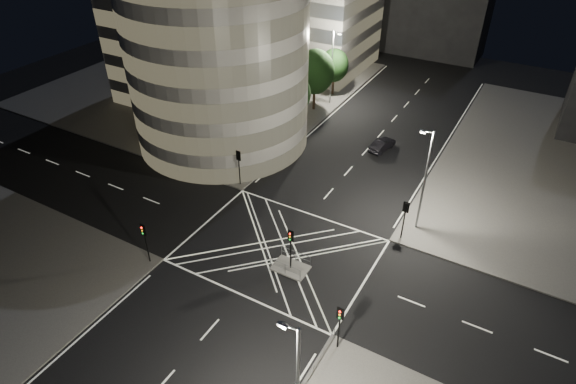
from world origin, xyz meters
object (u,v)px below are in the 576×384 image
Objects in this scene: central_island at (291,268)px; traffic_signal_nr at (340,320)px; street_lamp_left_far at (332,65)px; street_lamp_right_far at (424,178)px; street_lamp_left_near at (260,117)px; traffic_signal_nl at (145,236)px; traffic_signal_island at (291,242)px; traffic_signal_fl at (239,161)px; traffic_signal_fr at (405,213)px; sedan at (382,145)px.

traffic_signal_nr is (6.80, -5.30, 2.84)m from central_island.
street_lamp_right_far is (18.87, -21.00, 0.00)m from street_lamp_left_far.
street_lamp_left_near reaches higher than central_island.
central_island is 0.75× the size of traffic_signal_nl.
street_lamp_right_far is (18.24, 15.80, 2.63)m from traffic_signal_nl.
street_lamp_right_far is (7.44, 10.50, 2.63)m from traffic_signal_island.
traffic_signal_fl is 0.40× the size of street_lamp_right_far.
central_island is at bearing 26.14° from traffic_signal_nl.
traffic_signal_nl is at bearing -88.06° from street_lamp_left_near.
traffic_signal_nl is 12.03m from traffic_signal_island.
traffic_signal_fr is 1.00× the size of traffic_signal_nr.
street_lamp_left_near reaches higher than traffic_signal_fl.
traffic_signal_nl is at bearing 80.89° from sedan.
street_lamp_left_near reaches higher than sedan.
street_lamp_right_far reaches higher than traffic_signal_nl.
traffic_signal_nr is at bearing 0.00° from traffic_signal_nl.
street_lamp_right_far reaches higher than traffic_signal_island.
street_lamp_left_near is at bearing 164.08° from traffic_signal_fr.
traffic_signal_fr is 13.60m from traffic_signal_nr.
central_island is 12.36m from traffic_signal_nl.
traffic_signal_fl is at bearing 142.46° from central_island.
street_lamp_left_far reaches higher than central_island.
sedan is at bearing 91.25° from central_island.
traffic_signal_fl is 17.60m from traffic_signal_fr.
traffic_signal_island is 17.89m from street_lamp_left_near.
sedan is (-7.94, 12.32, -4.88)m from street_lamp_right_far.
traffic_signal_island reaches higher than central_island.
central_island is at bearing 102.26° from sedan.
traffic_signal_island is at bearing -129.33° from traffic_signal_fr.
traffic_signal_island is (-6.80, -8.30, 0.00)m from traffic_signal_fr.
traffic_signal_fr is at bearing 127.69° from sedan.
street_lamp_left_far reaches higher than traffic_signal_nr.
traffic_signal_nl is 1.00× the size of traffic_signal_nr.
street_lamp_left_far reaches higher than sedan.
traffic_signal_nr is at bearing -63.64° from street_lamp_left_far.
traffic_signal_nr is 16.03m from street_lamp_right_far.
traffic_signal_fl is at bearing 142.31° from traffic_signal_nr.
traffic_signal_nr is at bearing -92.30° from street_lamp_right_far.
street_lamp_left_far reaches higher than traffic_signal_island.
traffic_signal_fl and traffic_signal_fr have the same top height.
traffic_signal_nr reaches higher than sedan.
traffic_signal_nr is 26.32m from street_lamp_left_near.
traffic_signal_island is 0.40× the size of street_lamp_left_far.
traffic_signal_island is (0.00, 0.00, 2.84)m from central_island.
street_lamp_left_near reaches higher than traffic_signal_nl.
traffic_signal_fl is 18.55m from street_lamp_right_far.
traffic_signal_fr is 1.00× the size of traffic_signal_island.
traffic_signal_island is at bearing 26.14° from traffic_signal_nl.
central_island is 0.30× the size of street_lamp_left_far.
street_lamp_right_far reaches higher than sedan.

